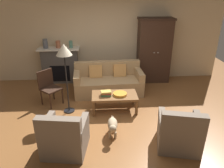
# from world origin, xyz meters

# --- Properties ---
(ground_plane) EXTENTS (9.60, 9.60, 0.00)m
(ground_plane) POSITION_xyz_m (0.00, 0.00, 0.00)
(ground_plane) COLOR brown
(back_wall) EXTENTS (7.20, 0.10, 2.80)m
(back_wall) POSITION_xyz_m (0.00, 2.55, 1.40)
(back_wall) COLOR beige
(back_wall) RESTS_ON ground
(fireplace) EXTENTS (1.26, 0.48, 1.12)m
(fireplace) POSITION_xyz_m (-1.55, 2.30, 0.57)
(fireplace) COLOR #4C4947
(fireplace) RESTS_ON ground
(armoire) EXTENTS (1.06, 0.57, 2.00)m
(armoire) POSITION_xyz_m (1.40, 2.22, 1.00)
(armoire) COLOR #382319
(armoire) RESTS_ON ground
(couch) EXTENTS (1.96, 0.95, 0.86)m
(couch) POSITION_xyz_m (-0.07, 1.40, 0.32)
(couch) COLOR tan
(couch) RESTS_ON ground
(coffee_table) EXTENTS (1.10, 0.60, 0.42)m
(coffee_table) POSITION_xyz_m (0.03, 0.39, 0.37)
(coffee_table) COLOR brown
(coffee_table) RESTS_ON ground
(fruit_bowl) EXTENTS (0.33, 0.33, 0.06)m
(fruit_bowl) POSITION_xyz_m (0.16, 0.35, 0.45)
(fruit_bowl) COLOR orange
(fruit_bowl) RESTS_ON coffee_table
(book_stack) EXTENTS (0.26, 0.19, 0.12)m
(book_stack) POSITION_xyz_m (-0.18, 0.36, 0.48)
(book_stack) COLOR #427A4C
(book_stack) RESTS_ON coffee_table
(mantel_vase_slate) EXTENTS (0.15, 0.15, 0.28)m
(mantel_vase_slate) POSITION_xyz_m (-1.93, 2.28, 1.26)
(mantel_vase_slate) COLOR #565B66
(mantel_vase_slate) RESTS_ON fireplace
(mantel_vase_terracotta) EXTENTS (0.14, 0.14, 0.22)m
(mantel_vase_terracotta) POSITION_xyz_m (-1.55, 2.28, 1.23)
(mantel_vase_terracotta) COLOR #A86042
(mantel_vase_terracotta) RESTS_ON fireplace
(mantel_vase_jade) EXTENTS (0.11, 0.11, 0.21)m
(mantel_vase_jade) POSITION_xyz_m (-1.17, 2.28, 1.23)
(mantel_vase_jade) COLOR slate
(mantel_vase_jade) RESTS_ON fireplace
(armchair_near_left) EXTENTS (0.87, 0.87, 0.88)m
(armchair_near_left) POSITION_xyz_m (-0.99, -1.06, 0.32)
(armchair_near_left) COLOR #756656
(armchair_near_left) RESTS_ON ground
(armchair_near_right) EXTENTS (0.92, 0.92, 0.88)m
(armchair_near_right) POSITION_xyz_m (1.14, -1.08, 0.32)
(armchair_near_right) COLOR #756656
(armchair_near_right) RESTS_ON ground
(side_chair_wooden) EXTENTS (0.62, 0.62, 0.90)m
(side_chair_wooden) POSITION_xyz_m (-1.64, 0.85, 0.51)
(side_chair_wooden) COLOR #382319
(side_chair_wooden) RESTS_ON ground
(floor_lamp) EXTENTS (0.36, 0.36, 1.69)m
(floor_lamp) POSITION_xyz_m (-1.10, 0.39, 1.47)
(floor_lamp) COLOR black
(floor_lamp) RESTS_ON ground
(dog) EXTENTS (0.22, 0.57, 0.39)m
(dog) POSITION_xyz_m (-0.09, -0.65, 0.25)
(dog) COLOR tan
(dog) RESTS_ON ground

